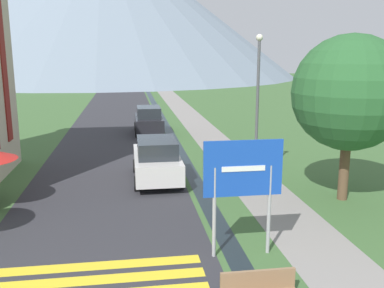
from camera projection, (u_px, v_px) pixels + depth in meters
The scene contains 11 objects.
ground_plane at pixel (154, 140), 26.54m from camera, with size 160.00×160.00×0.00m, color #3D6033.
road at pixel (117, 117), 35.85m from camera, with size 6.40×60.00×0.01m.
footpath at pixel (189, 116), 36.73m from camera, with size 2.20×60.00×0.01m.
drainage_channel at pixel (161, 116), 36.38m from camera, with size 0.60×60.00×0.00m.
crosswalk_marking at pixel (91, 288), 9.89m from camera, with size 5.44×2.54×0.01m.
mountain_distant at pixel (105, 4), 94.18m from camera, with size 83.43×83.43×31.46m.
road_sign at pixel (243, 179), 11.09m from camera, with size 2.10×0.11×3.16m.
parked_car_near at pixel (157, 160), 18.02m from camera, with size 1.97×4.30×1.82m.
parked_car_far at pixel (149, 120), 28.50m from camera, with size 1.87×4.11×1.82m.
streetlamp at pixel (258, 98), 17.52m from camera, with size 0.28×0.28×6.06m.
tree_by_path at pixel (350, 93), 15.07m from camera, with size 4.12×4.12×6.01m.
Camera 1 is at (-1.52, -6.06, 5.35)m, focal length 40.00 mm.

